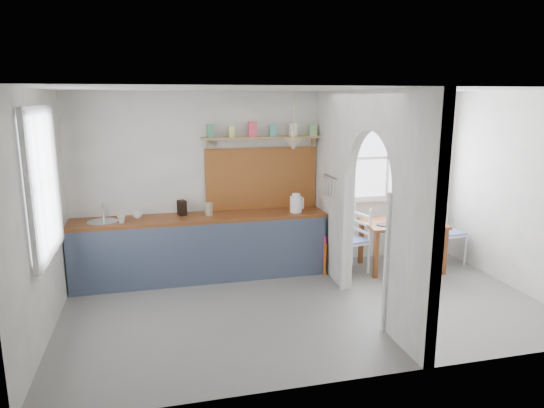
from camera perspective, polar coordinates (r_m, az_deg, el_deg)
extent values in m
cube|color=slate|center=(6.09, 4.08, -11.95)|extent=(5.80, 3.20, 0.01)
cube|color=silver|center=(5.54, 4.50, 13.33)|extent=(5.80, 3.20, 0.01)
cube|color=silver|center=(7.18, 0.32, 2.74)|extent=(5.80, 0.01, 2.60)
cube|color=silver|center=(4.23, 11.02, -4.41)|extent=(5.80, 0.01, 2.60)
cube|color=silver|center=(5.53, -25.65, -1.46)|extent=(0.01, 3.20, 2.60)
cube|color=silver|center=(7.12, 27.08, 1.27)|extent=(0.01, 3.20, 2.60)
cube|color=silver|center=(4.89, 16.53, -2.41)|extent=(0.12, 0.80, 2.60)
cube|color=silver|center=(6.83, 7.27, 2.13)|extent=(0.12, 1.20, 2.60)
cube|color=silver|center=(5.64, 11.89, 7.75)|extent=(0.12, 1.20, 1.05)
cube|color=brown|center=(6.79, -8.34, -1.62)|extent=(3.50, 0.60, 0.05)
cube|color=#424A63|center=(6.65, -7.97, -5.97)|extent=(3.50, 0.03, 0.85)
cube|color=black|center=(6.96, -8.26, -5.12)|extent=(3.46, 0.45, 0.85)
cylinder|color=silver|center=(6.80, -19.31, -2.06)|extent=(0.40, 0.40, 0.02)
cube|color=brown|center=(7.11, -1.23, 3.04)|extent=(1.65, 0.03, 0.90)
cube|color=olive|center=(6.95, -1.10, 7.81)|extent=(1.75, 0.20, 0.03)
cube|color=#3C7C57|center=(6.82, -7.29, 8.51)|extent=(0.09, 0.09, 0.18)
cube|color=#B9C359|center=(6.86, -4.79, 8.59)|extent=(0.09, 0.09, 0.18)
cube|color=#D3304B|center=(6.91, -2.32, 8.65)|extent=(0.09, 0.09, 0.18)
cube|color=teal|center=(6.98, 0.10, 8.70)|extent=(0.09, 0.09, 0.18)
cube|color=beige|center=(7.05, 2.48, 8.73)|extent=(0.09, 0.09, 0.18)
cube|color=#72A461|center=(7.14, 4.80, 8.74)|extent=(0.09, 0.09, 0.18)
cone|color=beige|center=(6.72, 2.53, 7.04)|extent=(0.26, 0.26, 0.16)
cylinder|color=silver|center=(6.68, 6.89, 3.22)|extent=(0.02, 0.50, 0.02)
imported|color=beige|center=(6.64, -17.29, -1.74)|extent=(0.11, 0.11, 0.10)
imported|color=white|center=(6.83, -15.52, -1.20)|extent=(0.16, 0.16, 0.11)
cube|color=black|center=(6.86, -10.55, -0.44)|extent=(0.14, 0.16, 0.21)
cylinder|color=tan|center=(6.81, -7.46, -0.59)|extent=(0.14, 0.14, 0.18)
cube|color=#D62277|center=(7.02, 6.19, -6.20)|extent=(0.02, 0.03, 0.61)
cube|color=#D06302|center=(7.00, 6.28, -6.47)|extent=(0.02, 0.03, 0.48)
imported|color=white|center=(7.39, 17.08, -1.87)|extent=(0.36, 0.36, 0.07)
imported|color=#4C9155|center=(7.12, 14.46, -2.10)|extent=(0.13, 0.13, 0.11)
cylinder|color=black|center=(7.12, 12.88, -2.39)|extent=(0.22, 0.22, 0.01)
imported|color=#623F70|center=(7.59, 14.78, -0.97)|extent=(0.21, 0.21, 0.17)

